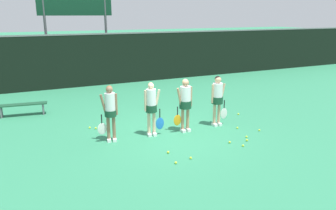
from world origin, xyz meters
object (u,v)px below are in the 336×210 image
object	(u,v)px
tennis_ball_7	(230,142)
tennis_ball_10	(238,114)
tennis_ball_1	(168,152)
player_3	(218,96)
tennis_ball_2	(259,130)
tennis_ball_11	(247,140)
tennis_ball_6	(176,163)
player_0	(110,109)
tennis_ball_9	(191,158)
tennis_ball_3	(96,128)
tennis_ball_8	(247,137)
player_2	(185,101)
tennis_ball_4	(237,128)
player_1	(151,105)
tennis_ball_5	(243,146)
bench_courtside	(22,106)
tennis_ball_0	(90,128)
scoreboard	(75,7)

from	to	relation	value
tennis_ball_7	tennis_ball_10	xyz separation A→B (m)	(2.01, 2.25, 0.00)
tennis_ball_1	player_3	bearing A→B (deg)	29.78
tennis_ball_2	tennis_ball_11	xyz separation A→B (m)	(-0.96, -0.56, 0.00)
tennis_ball_6	player_0	bearing A→B (deg)	115.34
tennis_ball_9	player_0	bearing A→B (deg)	125.73
player_0	tennis_ball_3	distance (m)	1.63
tennis_ball_3	tennis_ball_7	world-z (taller)	tennis_ball_3
tennis_ball_8	tennis_ball_11	distance (m)	0.30
player_2	tennis_ball_4	world-z (taller)	player_2
player_3	tennis_ball_10	distance (m)	1.89
player_0	tennis_ball_3	size ratio (longest dim) A/B	25.59
player_0	tennis_ball_7	xyz separation A→B (m)	(3.20, -1.71, -1.00)
player_1	player_2	size ratio (longest dim) A/B	0.98
tennis_ball_6	tennis_ball_1	bearing A→B (deg)	81.48
player_1	tennis_ball_4	distance (m)	3.12
player_2	tennis_ball_1	bearing A→B (deg)	-131.62
tennis_ball_2	player_2	bearing A→B (deg)	155.10
player_3	tennis_ball_1	xyz separation A→B (m)	(-2.57, -1.47, -1.02)
tennis_ball_3	tennis_ball_4	world-z (taller)	tennis_ball_3
player_3	tennis_ball_3	distance (m)	4.32
tennis_ball_2	tennis_ball_6	size ratio (longest dim) A/B	0.98
tennis_ball_5	tennis_ball_11	distance (m)	0.47
bench_courtside	tennis_ball_7	xyz separation A→B (m)	(5.59, -5.71, -0.37)
bench_courtside	tennis_ball_5	size ratio (longest dim) A/B	28.30
tennis_ball_9	tennis_ball_2	bearing A→B (deg)	16.79
player_3	tennis_ball_9	bearing A→B (deg)	-136.95
tennis_ball_7	player_3	bearing A→B (deg)	70.60
player_0	tennis_ball_11	world-z (taller)	player_0
player_1	player_2	world-z (taller)	player_2
tennis_ball_1	tennis_ball_10	xyz separation A→B (m)	(4.02, 2.14, 0.00)
tennis_ball_5	tennis_ball_0	bearing A→B (deg)	137.03
player_3	tennis_ball_8	world-z (taller)	player_3
player_2	tennis_ball_11	distance (m)	2.32
bench_courtside	player_3	world-z (taller)	player_3
player_3	tennis_ball_5	distance (m)	2.25
tennis_ball_0	tennis_ball_2	size ratio (longest dim) A/B	1.02
scoreboard	player_0	distance (m)	10.44
tennis_ball_8	tennis_ball_9	xyz separation A→B (m)	(-2.37, -0.63, 0.00)
scoreboard	tennis_ball_10	size ratio (longest dim) A/B	75.84
tennis_ball_5	tennis_ball_8	xyz separation A→B (m)	(0.55, 0.54, -0.00)
player_0	tennis_ball_6	distance (m)	2.72
tennis_ball_9	tennis_ball_3	bearing A→B (deg)	117.12
player_0	tennis_ball_3	xyz separation A→B (m)	(-0.20, 1.28, -1.00)
player_1	tennis_ball_2	distance (m)	3.74
scoreboard	tennis_ball_3	bearing A→B (deg)	-97.37
player_1	tennis_ball_0	distance (m)	2.46
bench_courtside	tennis_ball_3	bearing A→B (deg)	-44.22
tennis_ball_1	tennis_ball_11	distance (m)	2.60
bench_courtside	tennis_ball_10	world-z (taller)	bench_courtside
tennis_ball_0	tennis_ball_2	distance (m)	5.76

